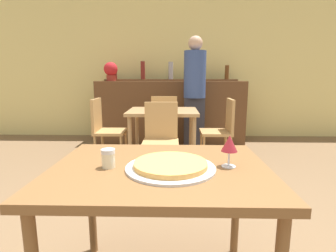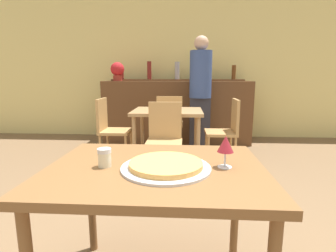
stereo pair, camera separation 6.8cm
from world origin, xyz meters
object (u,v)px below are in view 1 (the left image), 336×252
chair_far_side_front (161,136)px  pizza_tray (170,166)px  chair_far_side_back (164,120)px  person_standing (195,90)px  wine_glass (230,145)px  chair_far_side_left (105,127)px  potted_plant (111,70)px  chair_far_side_right (222,127)px  cheese_shaker (108,158)px

chair_far_side_front → pizza_tray: (0.14, -1.68, 0.24)m
chair_far_side_front → chair_far_side_back: 1.08m
chair_far_side_back → person_standing: size_ratio=0.50×
pizza_tray → wine_glass: (0.29, 0.04, 0.10)m
chair_far_side_left → potted_plant: bearing=8.5°
pizza_tray → potted_plant: size_ratio=1.33×
chair_far_side_right → potted_plant: potted_plant is taller
chair_far_side_back → person_standing: 0.68m
cheese_shaker → wine_glass: wine_glass is taller
chair_far_side_front → chair_far_side_back: size_ratio=1.00×
person_standing → wine_glass: (-0.04, -2.89, -0.12)m
wine_glass → cheese_shaker: bearing=-177.6°
cheese_shaker → wine_glass: size_ratio=0.58×
chair_far_side_front → chair_far_side_right: bearing=34.5°
chair_far_side_left → cheese_shaker: 2.30m
chair_far_side_right → potted_plant: (-1.75, 1.24, 0.77)m
chair_far_side_back → potted_plant: 1.42m
cheese_shaker → potted_plant: 3.57m
chair_far_side_left → chair_far_side_back: bearing=-55.5°
chair_far_side_left → person_standing: bearing=-60.3°
pizza_tray → cheese_shaker: 0.31m
chair_far_side_right → pizza_tray: (-0.65, -2.22, 0.24)m
pizza_tray → potted_plant: 3.67m
cheese_shaker → potted_plant: bearing=103.1°
chair_far_side_left → person_standing: person_standing is taller
potted_plant → chair_far_side_right: bearing=-35.4°
chair_far_side_back → chair_far_side_left: (-0.78, -0.54, 0.00)m
chair_far_side_left → person_standing: 1.51m
chair_far_side_front → pizza_tray: size_ratio=2.06×
pizza_tray → wine_glass: wine_glass is taller
person_standing → chair_far_side_back: bearing=-159.3°
pizza_tray → wine_glass: size_ratio=2.73×
cheese_shaker → person_standing: bearing=77.7°
pizza_tray → potted_plant: bearing=107.7°
chair_far_side_left → potted_plant: potted_plant is taller
chair_far_side_front → wine_glass: (0.42, -1.64, 0.33)m
person_standing → chair_far_side_left: bearing=-150.3°
chair_far_side_back → pizza_tray: bearing=92.8°
potted_plant → pizza_tray: bearing=-72.3°
wine_glass → pizza_tray: bearing=-172.4°
person_standing → wine_glass: 2.89m
chair_far_side_back → chair_far_side_right: 0.95m
person_standing → wine_glass: bearing=-90.9°
chair_far_side_front → cheese_shaker: chair_far_side_front is taller
person_standing → wine_glass: person_standing is taller
wine_glass → potted_plant: potted_plant is taller
cheese_shaker → potted_plant: size_ratio=0.28×
wine_glass → potted_plant: size_ratio=0.48×
chair_far_side_right → person_standing: 0.90m
chair_far_side_back → cheese_shaker: bearing=86.5°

